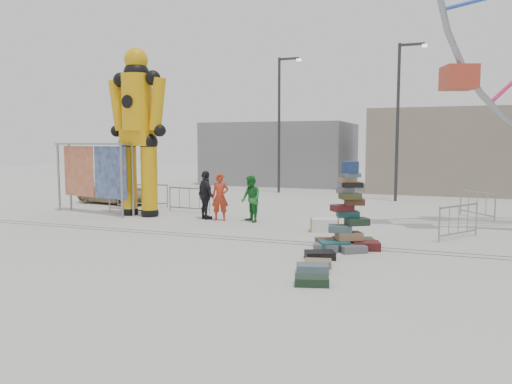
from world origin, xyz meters
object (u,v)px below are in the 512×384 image
(barricade_dummy_c, at_px, (189,200))
(pedestrian_red, at_px, (220,197))
(barricade_dummy_a, at_px, (147,195))
(steamer_trunk, at_px, (324,225))
(barricade_wheel_front, at_px, (458,222))
(lamp_post_right, at_px, (400,114))
(barricade_dummy_b, at_px, (126,201))
(parked_suv, at_px, (117,192))
(crash_test_dummy, at_px, (138,126))
(pedestrian_green, at_px, (251,199))
(banner_scaffold, at_px, (94,161))
(lamp_post_left, at_px, (281,118))
(suitcase_tower, at_px, (348,225))
(pedestrian_black, at_px, (206,195))
(barricade_wheel_back, at_px, (477,204))

(barricade_dummy_c, bearing_deg, pedestrian_red, -32.73)
(barricade_dummy_a, bearing_deg, pedestrian_red, -39.61)
(steamer_trunk, xyz_separation_m, barricade_wheel_front, (4.25, 0.23, 0.33))
(lamp_post_right, relative_size, barricade_dummy_b, 4.00)
(barricade_dummy_c, relative_size, parked_suv, 0.49)
(crash_test_dummy, height_order, pedestrian_green, crash_test_dummy)
(banner_scaffold, relative_size, steamer_trunk, 4.44)
(lamp_post_left, distance_m, barricade_dummy_c, 10.27)
(barricade_dummy_a, bearing_deg, barricade_wheel_front, -26.35)
(steamer_trunk, bearing_deg, crash_test_dummy, 158.65)
(barricade_wheel_front, distance_m, pedestrian_green, 7.39)
(banner_scaffold, distance_m, barricade_wheel_front, 14.52)
(suitcase_tower, relative_size, crash_test_dummy, 0.36)
(pedestrian_red, xyz_separation_m, pedestrian_black, (-0.68, 0.11, 0.04))
(suitcase_tower, relative_size, pedestrian_black, 1.31)
(steamer_trunk, distance_m, barricade_wheel_front, 4.27)
(steamer_trunk, bearing_deg, suitcase_tower, -77.77)
(pedestrian_green, height_order, parked_suv, pedestrian_green)
(banner_scaffold, xyz_separation_m, barricade_wheel_back, (15.24, 4.42, -1.71))
(lamp_post_right, relative_size, lamp_post_left, 1.00)
(barricade_dummy_b, distance_m, barricade_wheel_back, 14.57)
(barricade_wheel_back, bearing_deg, banner_scaffold, -109.80)
(crash_test_dummy, xyz_separation_m, banner_scaffold, (-2.13, -0.14, -1.45))
(lamp_post_left, distance_m, steamer_trunk, 13.83)
(steamer_trunk, distance_m, barricade_wheel_back, 7.31)
(barricade_dummy_a, height_order, parked_suv, parked_suv)
(banner_scaffold, height_order, parked_suv, banner_scaffold)
(banner_scaffold, bearing_deg, pedestrian_black, 14.59)
(crash_test_dummy, height_order, parked_suv, crash_test_dummy)
(suitcase_tower, xyz_separation_m, barricade_wheel_front, (3.01, 2.70, -0.15))
(lamp_post_left, distance_m, barricade_wheel_back, 13.09)
(barricade_dummy_b, distance_m, barricade_wheel_front, 13.25)
(banner_scaffold, xyz_separation_m, steamer_trunk, (10.15, -0.82, -2.04))
(crash_test_dummy, relative_size, barricade_dummy_c, 3.52)
(pedestrian_green, bearing_deg, suitcase_tower, 4.97)
(barricade_wheel_front, xyz_separation_m, pedestrian_black, (-9.28, 0.84, 0.41))
(lamp_post_left, xyz_separation_m, pedestrian_red, (1.06, -11.04, -3.56))
(crash_test_dummy, bearing_deg, barricade_wheel_back, 22.19)
(barricade_dummy_a, xyz_separation_m, barricade_wheel_back, (14.34, 1.84, 0.00))
(barricade_dummy_a, distance_m, barricade_dummy_b, 2.06)
(parked_suv, bearing_deg, barricade_dummy_c, -99.88)
(barricade_wheel_back, relative_size, parked_suv, 0.49)
(barricade_dummy_b, bearing_deg, pedestrian_black, 4.67)
(suitcase_tower, bearing_deg, lamp_post_right, 63.92)
(banner_scaffold, bearing_deg, barricade_dummy_a, 82.40)
(banner_scaffold, relative_size, parked_suv, 1.04)
(lamp_post_left, distance_m, barricade_dummy_a, 10.21)
(lamp_post_right, height_order, steamer_trunk, lamp_post_right)
(pedestrian_green, relative_size, pedestrian_black, 0.93)
(crash_test_dummy, xyz_separation_m, parked_suv, (-3.42, 3.19, -3.15))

